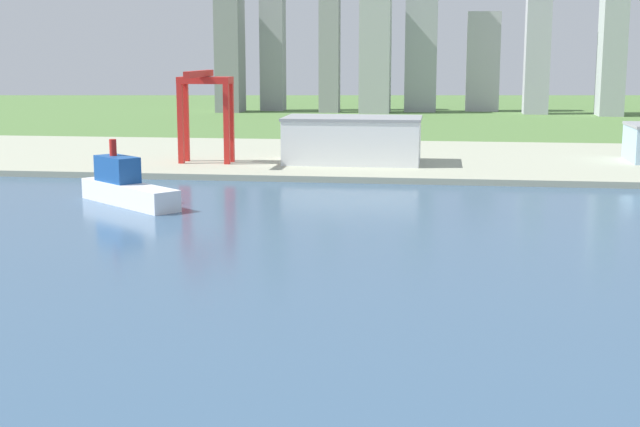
{
  "coord_description": "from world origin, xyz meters",
  "views": [
    {
      "loc": [
        15.76,
        92.2,
        48.26
      ],
      "look_at": [
        -5.53,
        250.44,
        19.41
      ],
      "focal_mm": 50.57,
      "sensor_mm": 36.0,
      "label": 1
    }
  ],
  "objects": [
    {
      "name": "ground_plane",
      "position": [
        0.0,
        300.0,
        0.0
      ],
      "size": [
        2400.0,
        2400.0,
        0.0
      ],
      "primitive_type": "plane",
      "color": "#4F743A"
    },
    {
      "name": "water_bay",
      "position": [
        0.0,
        240.0,
        0.07
      ],
      "size": [
        840.0,
        360.0,
        0.15
      ],
      "primitive_type": "cube",
      "color": "#385675",
      "rests_on": "ground"
    },
    {
      "name": "distant_skyline",
      "position": [
        41.8,
        812.66,
        54.92
      ],
      "size": [
        402.75,
        75.3,
        151.63
      ],
      "color": "gray",
      "rests_on": "ground"
    },
    {
      "name": "warehouse_main",
      "position": [
        -20.48,
        463.48,
        12.06
      ],
      "size": [
        56.48,
        30.93,
        19.07
      ],
      "color": "white",
      "rests_on": "industrial_pier"
    },
    {
      "name": "industrial_pier",
      "position": [
        0.0,
        490.0,
        1.25
      ],
      "size": [
        840.0,
        140.0,
        2.5
      ],
      "primitive_type": "cube",
      "color": "#A0A48D",
      "rests_on": "ground"
    },
    {
      "name": "port_crane_red",
      "position": [
        -80.76,
        454.01,
        29.44
      ],
      "size": [
        21.75,
        36.43,
        38.09
      ],
      "color": "red",
      "rests_on": "industrial_pier"
    },
    {
      "name": "ferry_boat",
      "position": [
        -83.33,
        364.9,
        5.59
      ],
      "size": [
        40.37,
        36.07,
        20.22
      ],
      "color": "white",
      "rests_on": "water_bay"
    }
  ]
}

